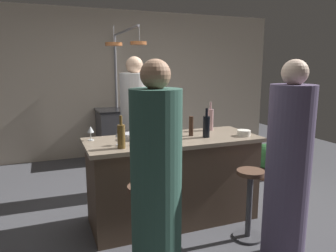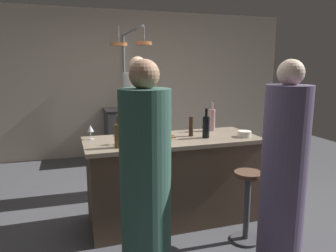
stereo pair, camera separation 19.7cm
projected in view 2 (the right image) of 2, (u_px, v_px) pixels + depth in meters
ground_plane at (172, 219)px, 3.46m from camera, size 9.00×9.00×0.00m
back_wall at (123, 84)px, 5.88m from camera, size 6.40×0.16×2.60m
kitchen_island at (172, 179)px, 3.38m from camera, size 1.80×0.72×0.90m
stove_range at (128, 133)px, 5.67m from camera, size 0.80×0.64×0.89m
chef at (139, 131)px, 4.08m from camera, size 0.37×0.37×1.75m
bar_stool_right at (247, 203)px, 2.97m from camera, size 0.28×0.28×0.68m
guest_right at (283, 175)px, 2.54m from camera, size 0.36×0.36×1.69m
bar_stool_left at (137, 220)px, 2.65m from camera, size 0.28×0.28×0.68m
guest_left at (146, 191)px, 2.22m from camera, size 0.36×0.36×1.68m
overhead_pot_rack at (128, 65)px, 5.00m from camera, size 0.58×1.52×2.17m
potted_plant at (271, 161)px, 4.56m from camera, size 0.36×0.36×0.52m
cutting_board at (158, 136)px, 3.35m from camera, size 0.32×0.22×0.02m
pepper_mill at (191, 126)px, 3.37m from camera, size 0.05×0.05×0.21m
wine_bottle_rose at (212, 120)px, 3.65m from camera, size 0.07×0.07×0.33m
wine_bottle_amber at (118, 135)px, 2.90m from camera, size 0.07×0.07×0.30m
wine_bottle_dark at (206, 127)px, 3.29m from camera, size 0.07×0.07×0.31m
wine_glass_by_chef at (130, 134)px, 2.99m from camera, size 0.07×0.07×0.15m
wine_glass_near_left_guest at (90, 129)px, 3.22m from camera, size 0.07×0.07×0.15m
wine_glass_near_right_guest at (117, 134)px, 3.01m from camera, size 0.07×0.07×0.15m
mixing_bowl_steel at (131, 136)px, 3.25m from camera, size 0.19×0.19×0.06m
mixing_bowl_ceramic at (244, 134)px, 3.34m from camera, size 0.14×0.14×0.06m
mixing_bowl_wooden at (155, 141)px, 3.06m from camera, size 0.20×0.20×0.06m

